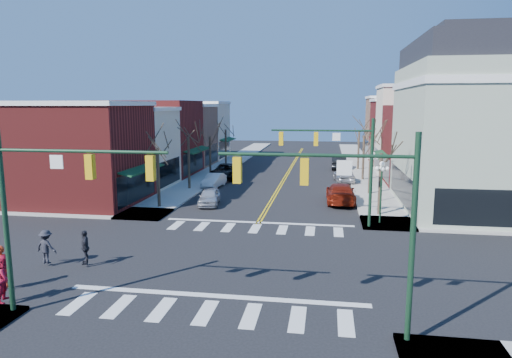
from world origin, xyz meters
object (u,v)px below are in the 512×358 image
at_px(lamppost_corner, 381,182).
at_px(car_right_far, 339,162).
at_px(car_left_near, 209,197).
at_px(car_left_far, 226,171).
at_px(lamppost_midblock, 372,168).
at_px(car_right_near, 341,193).
at_px(pedestrian_red_a, 2,267).
at_px(pedestrian_red_b, 6,278).
at_px(victorian_corner, 488,123).
at_px(pedestrian_dark_a, 85,247).
at_px(car_left_mid, 214,181).
at_px(pedestrian_dark_b, 46,247).
at_px(car_right_mid, 344,175).

distance_m(lamppost_corner, car_right_far, 27.41).
relative_size(car_left_near, car_left_far, 0.67).
bearing_deg(lamppost_midblock, car_right_near, 176.15).
distance_m(car_right_near, pedestrian_red_a, 25.56).
bearing_deg(pedestrian_red_b, victorian_corner, -62.75).
relative_size(car_left_far, pedestrian_dark_a, 3.41).
relative_size(car_left_mid, pedestrian_red_a, 2.16).
relative_size(car_left_near, car_right_far, 0.77).
bearing_deg(pedestrian_dark_a, lamppost_corner, 98.44).
height_order(lamppost_corner, pedestrian_dark_b, lamppost_corner).
xyz_separation_m(car_left_far, pedestrian_dark_a, (-0.90, -28.00, 0.20)).
bearing_deg(car_right_mid, car_right_far, -94.19).
height_order(car_left_far, car_right_far, car_right_far).
height_order(pedestrian_red_b, pedestrian_dark_a, pedestrian_red_b).
xyz_separation_m(lamppost_midblock, car_left_far, (-14.60, 10.91, -2.15)).
bearing_deg(pedestrian_red_b, car_left_near, -23.28).
xyz_separation_m(car_right_near, pedestrian_red_b, (-13.95, -21.84, 0.30)).
distance_m(car_left_far, pedestrian_dark_a, 28.02).
bearing_deg(pedestrian_dark_b, car_right_far, -104.63).
distance_m(victorian_corner, pedestrian_red_b, 33.00).
bearing_deg(lamppost_corner, car_left_mid, 140.18).
xyz_separation_m(car_left_far, car_right_near, (12.15, -10.74, 0.01)).
xyz_separation_m(car_left_near, car_right_mid, (11.20, 12.79, 0.12)).
bearing_deg(car_right_near, lamppost_midblock, 175.13).
distance_m(victorian_corner, car_left_far, 26.24).
bearing_deg(car_left_far, car_left_mid, -90.13).
xyz_separation_m(car_left_mid, car_right_near, (12.15, -5.51, 0.16)).
height_order(lamppost_midblock, car_left_mid, lamppost_midblock).
height_order(car_right_near, pedestrian_red_a, pedestrian_red_a).
height_order(car_left_near, pedestrian_red_b, pedestrian_red_b).
bearing_deg(car_right_far, lamppost_corner, 95.24).
distance_m(car_left_mid, car_right_mid, 13.69).
bearing_deg(car_left_mid, pedestrian_red_b, -88.89).
xyz_separation_m(lamppost_midblock, pedestrian_red_b, (-16.40, -21.68, -1.84)).
distance_m(car_left_near, car_left_mid, 8.09).
height_order(pedestrian_red_b, pedestrian_dark_b, pedestrian_red_b).
distance_m(lamppost_corner, pedestrian_red_b, 22.42).
relative_size(car_left_near, car_right_mid, 0.85).
height_order(car_right_mid, pedestrian_red_a, pedestrian_red_a).
height_order(car_left_near, pedestrian_dark_b, pedestrian_dark_b).
bearing_deg(car_left_far, car_right_far, 38.12).
relative_size(victorian_corner, car_right_mid, 3.07).
height_order(victorian_corner, pedestrian_red_a, victorian_corner).
height_order(lamppost_midblock, pedestrian_red_a, lamppost_midblock).
distance_m(car_right_mid, pedestrian_dark_a, 30.84).
relative_size(victorian_corner, lamppost_corner, 3.29).
bearing_deg(lamppost_midblock, car_left_mid, 158.76).
bearing_deg(car_right_far, car_right_near, 89.87).
height_order(car_left_far, pedestrian_dark_b, pedestrian_dark_b).
xyz_separation_m(victorian_corner, lamppost_midblock, (-8.30, 0.50, -3.70)).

